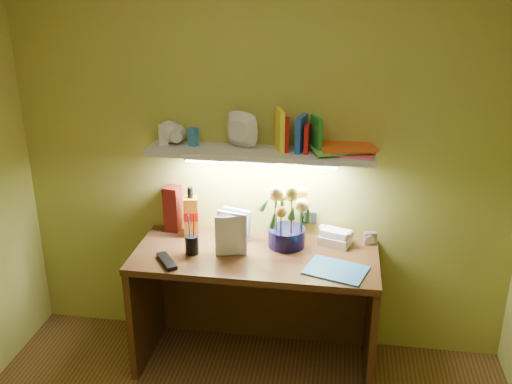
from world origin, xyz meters
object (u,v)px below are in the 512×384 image
(telephone, at_px, (336,236))
(whisky_bottle, at_px, (191,211))
(desk, at_px, (255,310))
(desk_clock, at_px, (370,238))
(flower_bouquet, at_px, (287,215))

(telephone, bearing_deg, whisky_bottle, -160.11)
(desk, xyz_separation_m, telephone, (0.45, 0.20, 0.43))
(desk, height_order, whisky_bottle, whisky_bottle)
(desk, bearing_deg, desk_clock, 19.64)
(flower_bouquet, distance_m, desk_clock, 0.52)
(desk, distance_m, flower_bouquet, 0.61)
(desk_clock, bearing_deg, flower_bouquet, 176.36)
(telephone, bearing_deg, desk, -136.67)
(desk, distance_m, telephone, 0.65)
(desk, bearing_deg, telephone, 24.06)
(telephone, xyz_separation_m, desk_clock, (0.20, 0.03, -0.02))
(whisky_bottle, bearing_deg, flower_bouquet, -5.52)
(desk_clock, bearing_deg, whisky_bottle, 167.16)
(flower_bouquet, relative_size, desk_clock, 5.22)
(telephone, relative_size, desk_clock, 2.41)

